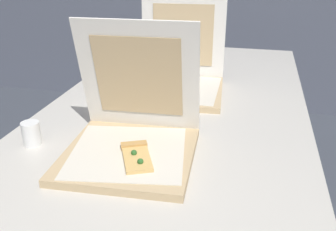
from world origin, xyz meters
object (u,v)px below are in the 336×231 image
(pizza_box_front, at_px, (131,137))
(cup_white_mid, at_px, (99,95))
(table, at_px, (172,125))
(cup_white_near_left, at_px, (31,133))
(pizza_box_middle, at_px, (179,78))

(pizza_box_front, relative_size, cup_white_mid, 5.27)
(table, xyz_separation_m, cup_white_near_left, (-0.35, -0.32, 0.08))
(table, bearing_deg, pizza_box_front, -99.31)
(pizza_box_front, distance_m, pizza_box_middle, 0.54)
(pizza_box_middle, relative_size, cup_white_near_left, 5.60)
(cup_white_near_left, bearing_deg, table, 41.95)
(table, relative_size, cup_white_mid, 28.53)
(pizza_box_front, bearing_deg, cup_white_mid, 122.52)
(pizza_box_middle, bearing_deg, table, -87.82)
(table, relative_size, pizza_box_middle, 5.10)
(cup_white_near_left, bearing_deg, pizza_box_middle, 59.46)
(pizza_box_middle, relative_size, cup_white_mid, 5.60)
(table, height_order, pizza_box_front, pizza_box_front)
(pizza_box_middle, bearing_deg, cup_white_mid, -144.24)
(table, relative_size, pizza_box_front, 5.42)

